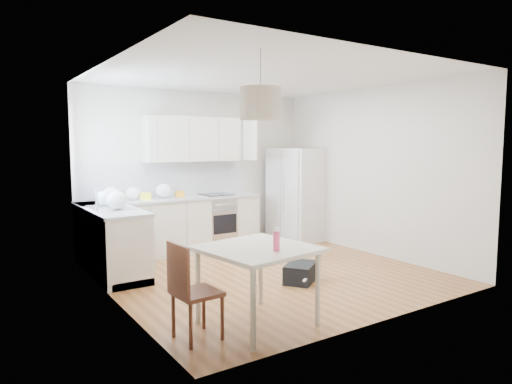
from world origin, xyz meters
TOP-DOWN VIEW (x-y plane):
  - floor at (0.00, 0.00)m, footprint 4.20×4.20m
  - ceiling at (0.00, 0.00)m, footprint 4.20×4.20m
  - wall_back at (0.00, 2.10)m, footprint 4.20×0.00m
  - wall_left at (-2.10, 0.00)m, footprint 0.00×4.20m
  - wall_right at (2.10, 0.00)m, footprint 0.00×4.20m
  - window_glassblock at (-2.09, 1.15)m, footprint 0.02×1.00m
  - cabinets_back at (-0.60, 1.80)m, footprint 3.00×0.60m
  - cabinets_left at (-1.80, 1.20)m, footprint 0.60×1.80m
  - counter_back at (-0.60, 1.80)m, footprint 3.02×0.64m
  - counter_left at (-1.80, 1.20)m, footprint 0.64×1.82m
  - backsplash_back at (-0.60, 2.09)m, footprint 3.00×0.01m
  - backsplash_left at (-2.09, 1.20)m, footprint 0.01×1.80m
  - upper_cabinets at (-0.15, 1.94)m, footprint 1.70×0.32m
  - range_oven at (0.20, 1.80)m, footprint 0.50×0.61m
  - sink at (-1.80, 1.15)m, footprint 0.50×0.80m
  - refrigerator at (1.75, 1.49)m, footprint 0.93×0.96m
  - dining_table at (-1.11, -1.47)m, footprint 1.13×1.13m
  - dining_chair at (-1.76, -1.45)m, footprint 0.41×0.41m
  - drink_bottle at (-1.06, -1.71)m, footprint 0.07×0.07m
  - gym_bag at (0.15, -0.59)m, footprint 0.62×0.58m
  - pendant_lamp at (-1.07, -1.45)m, footprint 0.43×0.43m
  - grocery_bag_a at (-1.59, 1.83)m, footprint 0.25×0.21m
  - grocery_bag_b at (-1.25, 1.84)m, footprint 0.23×0.20m
  - grocery_bag_c at (-0.74, 1.84)m, footprint 0.26×0.22m
  - grocery_bag_d at (-1.79, 1.44)m, footprint 0.24×0.20m
  - grocery_bag_e at (-1.76, 0.97)m, footprint 0.27×0.23m
  - snack_orange at (-0.47, 1.84)m, footprint 0.16×0.12m
  - snack_yellow at (-1.07, 1.76)m, footprint 0.19×0.15m
  - snack_red at (-1.50, 1.89)m, footprint 0.19×0.16m

SIDE VIEW (x-z plane):
  - floor at x=0.00m, z-range 0.00..0.00m
  - gym_bag at x=0.15m, z-range 0.00..0.24m
  - cabinets_back at x=-0.60m, z-range 0.00..0.88m
  - cabinets_left at x=-1.80m, z-range 0.00..0.88m
  - range_oven at x=0.20m, z-range 0.00..0.88m
  - dining_chair at x=-1.76m, z-range 0.00..0.91m
  - dining_table at x=-1.11m, z-range 0.31..1.10m
  - refrigerator at x=1.75m, z-range 0.00..1.72m
  - counter_back at x=-0.60m, z-range 0.88..0.92m
  - counter_left at x=-1.80m, z-range 0.88..0.92m
  - drink_bottle at x=-1.06m, z-range 0.79..1.01m
  - sink at x=-1.80m, z-range 0.84..0.99m
  - snack_orange at x=-0.47m, z-range 0.92..1.02m
  - snack_yellow at x=-1.07m, z-range 0.92..1.03m
  - snack_red at x=-1.50m, z-range 0.92..1.04m
  - grocery_bag_b at x=-1.25m, z-range 0.92..1.13m
  - grocery_bag_d at x=-1.79m, z-range 0.92..1.14m
  - grocery_bag_a at x=-1.59m, z-range 0.92..1.15m
  - grocery_bag_c at x=-0.74m, z-range 0.92..1.15m
  - grocery_bag_e at x=-1.76m, z-range 0.92..1.17m
  - backsplash_back at x=-0.60m, z-range 0.92..1.50m
  - backsplash_left at x=-2.09m, z-range 0.92..1.50m
  - wall_back at x=0.00m, z-range -0.75..3.45m
  - wall_left at x=-2.10m, z-range -0.75..3.45m
  - wall_right at x=2.10m, z-range -0.75..3.45m
  - window_glassblock at x=-2.09m, z-range 1.25..2.25m
  - upper_cabinets at x=-0.15m, z-range 1.50..2.25m
  - pendant_lamp at x=-1.07m, z-range 2.03..2.33m
  - ceiling at x=0.00m, z-range 2.70..2.70m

